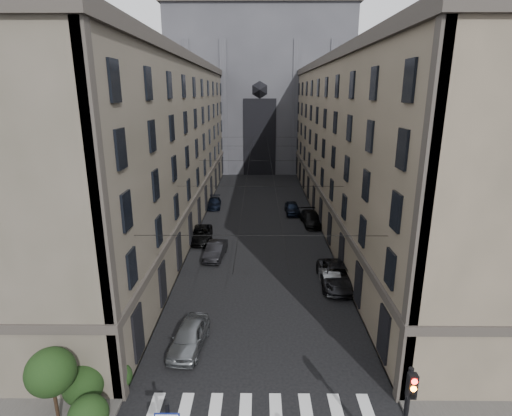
{
  "coord_description": "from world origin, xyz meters",
  "views": [
    {
      "loc": [
        -0.11,
        -10.64,
        15.09
      ],
      "look_at": [
        -0.29,
        13.52,
        8.06
      ],
      "focal_mm": 28.0,
      "sensor_mm": 36.0,
      "label": 1
    }
  ],
  "objects_px": {
    "traffic_light_right": "(407,412)",
    "car_left_near": "(189,336)",
    "car_left_midnear": "(215,250)",
    "gothic_tower": "(260,78)",
    "car_right_midfar": "(312,219)",
    "car_left_midfar": "(201,234)",
    "car_left_far": "(214,203)",
    "car_right_midnear": "(337,276)",
    "car_right_near": "(331,280)",
    "car_right_far": "(292,208)"
  },
  "relations": [
    {
      "from": "traffic_light_right",
      "to": "car_left_near",
      "type": "distance_m",
      "value": 13.34
    },
    {
      "from": "car_left_near",
      "to": "car_left_midnear",
      "type": "distance_m",
      "value": 13.86
    },
    {
      "from": "gothic_tower",
      "to": "car_right_midfar",
      "type": "relative_size",
      "value": 11.08
    },
    {
      "from": "car_left_near",
      "to": "traffic_light_right",
      "type": "bearing_deg",
      "value": -34.28
    },
    {
      "from": "traffic_light_right",
      "to": "car_right_midfar",
      "type": "xyz_separation_m",
      "value": [
        0.52,
        32.26,
        -2.53
      ]
    },
    {
      "from": "car_left_midfar",
      "to": "car_left_far",
      "type": "bearing_deg",
      "value": 83.51
    },
    {
      "from": "car_left_far",
      "to": "car_right_midnear",
      "type": "height_order",
      "value": "car_right_midnear"
    },
    {
      "from": "car_right_near",
      "to": "car_right_midnear",
      "type": "xyz_separation_m",
      "value": [
        0.53,
        0.53,
        0.16
      ]
    },
    {
      "from": "car_left_midfar",
      "to": "car_right_near",
      "type": "relative_size",
      "value": 1.32
    },
    {
      "from": "gothic_tower",
      "to": "traffic_light_right",
      "type": "distance_m",
      "value": 74.67
    },
    {
      "from": "car_left_near",
      "to": "car_left_far",
      "type": "xyz_separation_m",
      "value": [
        -1.86,
        31.0,
        -0.14
      ]
    },
    {
      "from": "car_right_midnear",
      "to": "car_right_midfar",
      "type": "xyz_separation_m",
      "value": [
        -0.08,
        15.29,
        -0.05
      ]
    },
    {
      "from": "gothic_tower",
      "to": "car_left_midnear",
      "type": "distance_m",
      "value": 53.6
    },
    {
      "from": "car_left_midnear",
      "to": "car_right_far",
      "type": "bearing_deg",
      "value": 65.79
    },
    {
      "from": "car_right_midfar",
      "to": "car_right_far",
      "type": "relative_size",
      "value": 1.18
    },
    {
      "from": "car_left_midfar",
      "to": "car_right_near",
      "type": "bearing_deg",
      "value": -47.85
    },
    {
      "from": "car_right_far",
      "to": "car_right_midfar",
      "type": "bearing_deg",
      "value": -68.58
    },
    {
      "from": "gothic_tower",
      "to": "car_right_midfar",
      "type": "distance_m",
      "value": 44.61
    },
    {
      "from": "car_left_midfar",
      "to": "car_right_far",
      "type": "distance_m",
      "value": 14.3
    },
    {
      "from": "traffic_light_right",
      "to": "car_right_near",
      "type": "bearing_deg",
      "value": 89.75
    },
    {
      "from": "traffic_light_right",
      "to": "car_right_midnear",
      "type": "distance_m",
      "value": 17.16
    },
    {
      "from": "gothic_tower",
      "to": "traffic_light_right",
      "type": "xyz_separation_m",
      "value": [
        5.6,
        -73.04,
        -14.51
      ]
    },
    {
      "from": "traffic_light_right",
      "to": "car_left_midfar",
      "type": "relative_size",
      "value": 0.99
    },
    {
      "from": "traffic_light_right",
      "to": "car_left_far",
      "type": "distance_m",
      "value": 41.35
    },
    {
      "from": "traffic_light_right",
      "to": "car_left_far",
      "type": "height_order",
      "value": "traffic_light_right"
    },
    {
      "from": "gothic_tower",
      "to": "car_left_far",
      "type": "distance_m",
      "value": 38.14
    },
    {
      "from": "car_right_near",
      "to": "car_right_midnear",
      "type": "height_order",
      "value": "car_right_midnear"
    },
    {
      "from": "car_left_midnear",
      "to": "car_right_far",
      "type": "relative_size",
      "value": 1.01
    },
    {
      "from": "gothic_tower",
      "to": "car_right_midnear",
      "type": "xyz_separation_m",
      "value": [
        6.2,
        -56.07,
        -16.99
      ]
    },
    {
      "from": "car_left_near",
      "to": "car_left_midnear",
      "type": "xyz_separation_m",
      "value": [
        0.14,
        13.86,
        -0.04
      ]
    },
    {
      "from": "car_right_midnear",
      "to": "car_left_near",
      "type": "bearing_deg",
      "value": -140.54
    },
    {
      "from": "traffic_light_right",
      "to": "car_left_midfar",
      "type": "distance_m",
      "value": 29.47
    },
    {
      "from": "gothic_tower",
      "to": "traffic_light_right",
      "type": "relative_size",
      "value": 11.15
    },
    {
      "from": "car_right_midfar",
      "to": "car_left_midfar",
      "type": "bearing_deg",
      "value": -160.67
    },
    {
      "from": "car_left_far",
      "to": "car_right_near",
      "type": "xyz_separation_m",
      "value": [
        11.87,
        -23.1,
        0.01
      ]
    },
    {
      "from": "car_right_far",
      "to": "gothic_tower",
      "type": "bearing_deg",
      "value": 94.65
    },
    {
      "from": "car_right_near",
      "to": "car_right_midfar",
      "type": "bearing_deg",
      "value": 86.44
    },
    {
      "from": "gothic_tower",
      "to": "car_left_far",
      "type": "height_order",
      "value": "gothic_tower"
    },
    {
      "from": "traffic_light_right",
      "to": "car_right_near",
      "type": "distance_m",
      "value": 16.65
    },
    {
      "from": "car_left_midfar",
      "to": "car_right_midnear",
      "type": "xyz_separation_m",
      "value": [
        12.4,
        -9.92,
        0.08
      ]
    },
    {
      "from": "car_left_far",
      "to": "car_right_far",
      "type": "relative_size",
      "value": 1.0
    },
    {
      "from": "car_left_midfar",
      "to": "car_right_midfar",
      "type": "relative_size",
      "value": 1.0
    },
    {
      "from": "car_left_far",
      "to": "car_right_midfar",
      "type": "height_order",
      "value": "car_right_midfar"
    },
    {
      "from": "car_right_midnear",
      "to": "car_right_midfar",
      "type": "distance_m",
      "value": 15.29
    },
    {
      "from": "car_right_midfar",
      "to": "traffic_light_right",
      "type": "bearing_deg",
      "value": -95.17
    },
    {
      "from": "car_left_midnear",
      "to": "car_right_midfar",
      "type": "relative_size",
      "value": 0.86
    },
    {
      "from": "traffic_light_right",
      "to": "car_right_midnear",
      "type": "bearing_deg",
      "value": 87.97
    },
    {
      "from": "car_left_midfar",
      "to": "car_right_near",
      "type": "distance_m",
      "value": 15.82
    },
    {
      "from": "traffic_light_right",
      "to": "car_right_near",
      "type": "xyz_separation_m",
      "value": [
        0.07,
        16.44,
        -2.63
      ]
    },
    {
      "from": "car_left_near",
      "to": "car_left_midnear",
      "type": "height_order",
      "value": "car_left_near"
    }
  ]
}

